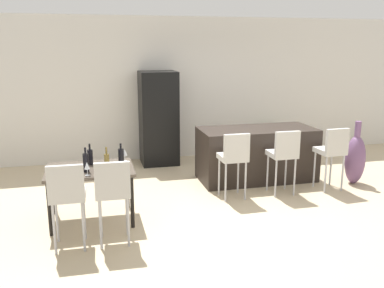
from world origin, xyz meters
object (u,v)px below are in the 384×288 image
at_px(dining_chair_far, 113,189).
at_px(wine_bottle_right, 86,162).
at_px(kitchen_island, 256,154).
at_px(potted_plant, 275,140).
at_px(wine_bottle_corner, 107,163).
at_px(dining_table, 90,174).
at_px(refrigerator, 159,118).
at_px(bar_chair_left, 234,155).
at_px(wine_bottle_middle, 121,158).
at_px(wine_glass_end, 87,166).
at_px(wine_bottle_left, 90,157).
at_px(wine_glass_far, 114,164).
at_px(dining_chair_near, 67,192).
at_px(bar_chair_right, 332,149).
at_px(wine_glass_near, 125,153).
at_px(floor_vase, 355,159).
at_px(bar_chair_middle, 284,152).

height_order(dining_chair_far, wine_bottle_right, wine_bottle_right).
xyz_separation_m(kitchen_island, potted_plant, (1.02, 1.44, -0.12)).
bearing_deg(wine_bottle_corner, dining_table, 131.98).
bearing_deg(refrigerator, bar_chair_left, -71.07).
distance_m(wine_bottle_middle, refrigerator, 2.83).
xyz_separation_m(wine_glass_end, potted_plant, (3.90, 2.92, -0.53)).
height_order(wine_bottle_left, wine_bottle_middle, wine_bottle_middle).
distance_m(dining_table, wine_glass_far, 0.48).
bearing_deg(dining_chair_near, refrigerator, 64.67).
distance_m(wine_bottle_right, wine_glass_end, 0.16).
xyz_separation_m(bar_chair_left, potted_plant, (1.74, 2.28, -0.36)).
relative_size(bar_chair_right, dining_chair_far, 1.00).
bearing_deg(refrigerator, wine_glass_far, -109.58).
bearing_deg(refrigerator, wine_bottle_right, -116.66).
distance_m(wine_glass_far, wine_glass_near, 0.59).
distance_m(dining_table, wine_glass_end, 0.37).
bearing_deg(wine_glass_far, wine_glass_end, 179.04).
relative_size(bar_chair_right, wine_bottle_left, 3.60).
xyz_separation_m(bar_chair_left, refrigerator, (-0.78, 2.29, 0.22)).
bearing_deg(floor_vase, bar_chair_right, -160.22).
relative_size(dining_chair_far, wine_bottle_left, 3.60).
xyz_separation_m(bar_chair_right, dining_table, (-3.81, -0.33, -0.04)).
relative_size(floor_vase, potted_plant, 1.87).
bearing_deg(bar_chair_left, wine_bottle_middle, -167.47).
distance_m(wine_glass_near, floor_vase, 3.96).
relative_size(bar_chair_middle, wine_bottle_right, 3.24).
xyz_separation_m(wine_bottle_left, wine_glass_far, (0.29, -0.50, 0.01)).
height_order(kitchen_island, dining_chair_far, dining_chair_far).
bearing_deg(bar_chair_middle, wine_bottle_right, -170.82).
xyz_separation_m(dining_table, wine_bottle_middle, (0.41, -0.05, 0.21)).
relative_size(refrigerator, potted_plant, 3.17).
height_order(dining_chair_near, potted_plant, dining_chair_near).
bearing_deg(bar_chair_right, wine_glass_far, -169.54).
xyz_separation_m(dining_table, wine_glass_far, (0.30, -0.32, 0.20)).
bearing_deg(wine_glass_near, wine_bottle_middle, -103.78).
relative_size(dining_chair_near, wine_glass_end, 6.03).
relative_size(wine_bottle_middle, wine_glass_far, 1.89).
distance_m(bar_chair_middle, wine_glass_near, 2.48).
bearing_deg(wine_glass_far, dining_chair_near, -140.80).
xyz_separation_m(bar_chair_middle, wine_bottle_right, (-3.00, -0.48, 0.17)).
relative_size(wine_bottle_left, wine_bottle_corner, 0.87).
bearing_deg(bar_chair_left, wine_glass_far, -160.50).
height_order(dining_chair_far, wine_bottle_corner, wine_bottle_corner).
height_order(kitchen_island, potted_plant, kitchen_island).
bearing_deg(bar_chair_left, wine_glass_end, -163.47).
xyz_separation_m(wine_bottle_right, wine_glass_far, (0.35, -0.16, -0.00)).
distance_m(wine_glass_near, potted_plant, 4.17).
height_order(bar_chair_middle, wine_bottle_corner, wine_bottle_corner).
distance_m(dining_table, wine_glass_near, 0.58).
height_order(dining_chair_near, wine_bottle_right, wine_bottle_right).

